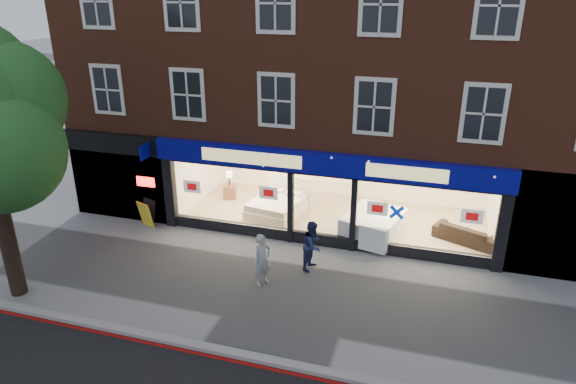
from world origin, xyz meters
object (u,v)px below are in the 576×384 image
at_px(sofa, 466,233).
at_px(pedestrian_grey, 262,260).
at_px(pedestrian_blue, 313,245).
at_px(a_board, 147,213).
at_px(display_bed, 278,205).
at_px(mattress_stack, 373,225).

relative_size(sofa, pedestrian_grey, 1.31).
height_order(sofa, pedestrian_blue, pedestrian_blue).
bearing_deg(pedestrian_blue, a_board, 91.85).
height_order(display_bed, sofa, display_bed).
relative_size(display_bed, a_board, 2.48).
height_order(mattress_stack, pedestrian_grey, pedestrian_grey).
distance_m(sofa, a_board, 11.08).
relative_size(sofa, a_board, 2.11).
distance_m(sofa, pedestrian_blue, 5.43).
height_order(mattress_stack, a_board, a_board).
height_order(pedestrian_grey, pedestrian_blue, pedestrian_grey).
distance_m(display_bed, sofa, 6.69).
relative_size(display_bed, pedestrian_grey, 1.54).
bearing_deg(pedestrian_blue, mattress_stack, -19.30).
distance_m(pedestrian_grey, pedestrian_blue, 1.73).
height_order(display_bed, pedestrian_grey, pedestrian_grey).
bearing_deg(pedestrian_grey, mattress_stack, -2.16).
bearing_deg(mattress_stack, pedestrian_grey, -125.56).
bearing_deg(pedestrian_grey, display_bed, 45.87).
distance_m(a_board, pedestrian_blue, 6.53).
bearing_deg(sofa, pedestrian_blue, 57.56).
bearing_deg(display_bed, pedestrian_blue, -46.85).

